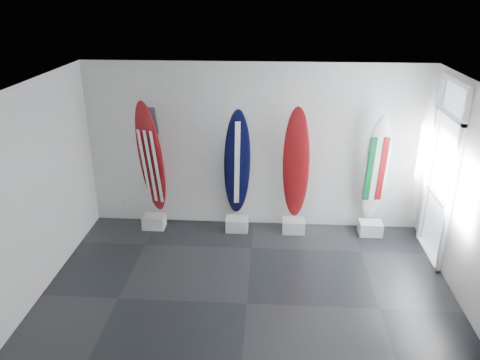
# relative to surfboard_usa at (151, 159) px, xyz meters

# --- Properties ---
(floor) EXTENTS (6.00, 6.00, 0.00)m
(floor) POSITION_rel_surfboard_usa_xyz_m (1.83, -2.28, -1.32)
(floor) COLOR black
(floor) RESTS_ON ground
(ceiling) EXTENTS (6.00, 6.00, 0.00)m
(ceiling) POSITION_rel_surfboard_usa_xyz_m (1.83, -2.28, 1.68)
(ceiling) COLOR white
(ceiling) RESTS_ON wall_back
(wall_back) EXTENTS (6.00, 0.00, 6.00)m
(wall_back) POSITION_rel_surfboard_usa_xyz_m (1.83, 0.22, 0.18)
(wall_back) COLOR white
(wall_back) RESTS_ON ground
(wall_front) EXTENTS (6.00, 0.00, 6.00)m
(wall_front) POSITION_rel_surfboard_usa_xyz_m (1.83, -4.78, 0.18)
(wall_front) COLOR white
(wall_front) RESTS_ON ground
(wall_left) EXTENTS (0.00, 5.00, 5.00)m
(wall_left) POSITION_rel_surfboard_usa_xyz_m (-1.17, -2.28, 0.18)
(wall_left) COLOR white
(wall_left) RESTS_ON ground
(display_block_usa) EXTENTS (0.40, 0.30, 0.24)m
(display_block_usa) POSITION_rel_surfboard_usa_xyz_m (0.00, -0.10, -1.20)
(display_block_usa) COLOR silver
(display_block_usa) RESTS_ON floor
(surfboard_usa) EXTENTS (0.60, 0.56, 2.18)m
(surfboard_usa) POSITION_rel_surfboard_usa_xyz_m (0.00, 0.00, 0.00)
(surfboard_usa) COLOR maroon
(surfboard_usa) RESTS_ON display_block_usa
(display_block_navy) EXTENTS (0.40, 0.30, 0.24)m
(display_block_navy) POSITION_rel_surfboard_usa_xyz_m (1.54, -0.10, -1.20)
(display_block_navy) COLOR silver
(display_block_navy) RESTS_ON floor
(surfboard_navy) EXTENTS (0.54, 0.49, 2.06)m
(surfboard_navy) POSITION_rel_surfboard_usa_xyz_m (1.54, 0.00, -0.06)
(surfboard_navy) COLOR black
(surfboard_navy) RESTS_ON display_block_navy
(display_block_swiss) EXTENTS (0.40, 0.30, 0.24)m
(display_block_swiss) POSITION_rel_surfboard_usa_xyz_m (2.57, -0.10, -1.20)
(display_block_swiss) COLOR silver
(display_block_swiss) RESTS_ON floor
(surfboard_swiss) EXTENTS (0.50, 0.29, 2.09)m
(surfboard_swiss) POSITION_rel_surfboard_usa_xyz_m (2.57, 0.00, -0.04)
(surfboard_swiss) COLOR maroon
(surfboard_swiss) RESTS_ON display_block_swiss
(display_block_italy) EXTENTS (0.40, 0.30, 0.24)m
(display_block_italy) POSITION_rel_surfboard_usa_xyz_m (3.95, -0.10, -1.20)
(display_block_italy) COLOR silver
(display_block_italy) RESTS_ON floor
(surfboard_italy) EXTENTS (0.47, 0.34, 1.98)m
(surfboard_italy) POSITION_rel_surfboard_usa_xyz_m (3.95, 0.00, -0.10)
(surfboard_italy) COLOR white
(surfboard_italy) RESTS_ON display_block_italy
(wall_outlet) EXTENTS (0.09, 0.02, 0.13)m
(wall_outlet) POSITION_rel_surfboard_usa_xyz_m (-0.62, 0.20, -0.97)
(wall_outlet) COLOR silver
(wall_outlet) RESTS_ON wall_back
(glass_door) EXTENTS (0.12, 1.16, 2.85)m
(glass_door) POSITION_rel_surfboard_usa_xyz_m (4.80, -0.73, 0.10)
(glass_door) COLOR white
(glass_door) RESTS_ON floor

